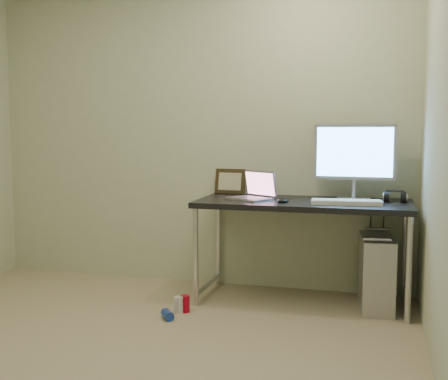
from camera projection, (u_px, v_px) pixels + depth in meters
The scene contains 17 objects.
floor at pixel (95, 364), 3.03m from camera, with size 3.50×3.50×0.00m, color tan.
wall_back at pixel (196, 131), 4.57m from camera, with size 3.50×0.02×2.50m, color beige.
desk at pixel (303, 212), 4.07m from camera, with size 1.53×0.67×0.75m.
tower_computer at pixel (376, 272), 3.96m from camera, with size 0.26×0.51×0.55m.
cable_a at pixel (370, 244), 4.24m from camera, with size 0.01×0.01×0.70m, color black.
cable_b at pixel (382, 248), 4.20m from camera, with size 0.01×0.01×0.72m, color black.
can_red at pixel (185, 304), 3.89m from camera, with size 0.06×0.06×0.12m, color #B50720.
can_white at pixel (179, 305), 3.87m from camera, with size 0.06×0.06×0.12m, color silver.
can_blue at pixel (167, 315), 3.74m from camera, with size 0.06×0.06×0.11m, color #1D3B9F.
laptop at pixel (254, 193), 4.14m from camera, with size 0.39×0.37×0.21m.
monitor at pixel (354, 155), 4.08m from camera, with size 0.59×0.18×0.56m.
keyboard at pixel (346, 202), 3.86m from camera, with size 0.48×0.16×0.03m, color silver.
mouse_right at pixel (378, 203), 3.82m from camera, with size 0.06×0.10×0.03m, color black.
mouse_left at pixel (283, 199), 3.97m from camera, with size 0.07×0.12×0.04m, color black.
headphones at pixel (395, 198), 3.99m from camera, with size 0.15×0.10×0.11m.
picture_frame at pixel (230, 181), 4.51m from camera, with size 0.25×0.03×0.20m, color black.
webcam at pixel (264, 184), 4.38m from camera, with size 0.04×0.03×0.12m.
Camera 1 is at (1.45, -2.62, 1.25)m, focal length 45.00 mm.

